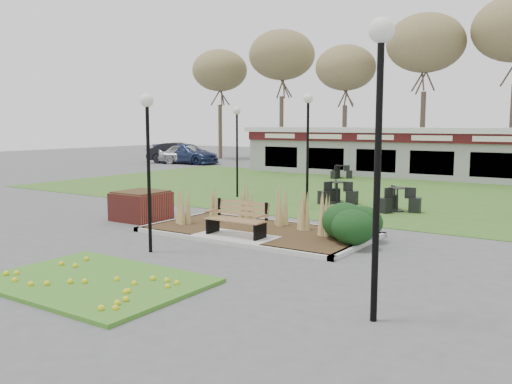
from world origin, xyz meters
The scene contains 18 objects.
ground centered at (0.00, 0.00, 0.00)m, with size 100.00×100.00×0.00m, color #515154.
lawn centered at (0.00, 12.00, 0.01)m, with size 34.00×16.00×0.02m, color #316821.
flower_bed centered at (0.00, -4.60, 0.07)m, with size 4.20×3.00×0.16m.
planting_bed centered at (1.27, 1.35, 0.37)m, with size 6.75×3.40×1.27m.
park_bench centered at (0.00, 0.25, 0.59)m, with size 1.70×0.66×0.93m.
brick_planter centered at (-4.40, 1.00, 0.48)m, with size 1.50×1.50×0.95m.
food_pavilion centered at (0.00, 19.96, 1.48)m, with size 24.60×3.40×2.90m.
tree_backdrop centered at (0.00, 28.00, 8.36)m, with size 47.24×5.24×10.36m.
lamp_post_near_left centered at (-0.96, -2.08, 2.78)m, with size 0.32×0.32×3.82m.
lamp_post_near_right centered at (5.31, -3.50, 3.42)m, with size 0.39×0.39×4.69m.
lamp_post_mid_left centered at (-4.96, 7.17, 2.78)m, with size 0.32×0.32×3.82m.
lamp_post_mid_right centered at (-1.02, 6.09, 3.06)m, with size 0.35×0.35×4.20m.
bistro_set_a centered at (-0.64, 7.86, 0.30)m, with size 1.42×1.59×0.85m.
bistro_set_b centered at (-4.74, 17.00, 0.26)m, with size 1.35×1.29×0.73m.
bistro_set_d centered at (1.99, 7.21, 0.30)m, with size 1.48×1.59×0.85m.
car_silver centered at (-19.52, 21.00, 0.79)m, with size 1.87×4.64×1.58m, color silver.
car_black centered at (-20.54, 21.00, 0.81)m, with size 1.72×4.94×1.63m, color black.
car_blue centered at (-19.72, 21.00, 0.79)m, with size 2.20×5.41×1.57m, color navy.
Camera 1 is at (8.34, -11.43, 3.11)m, focal length 38.00 mm.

